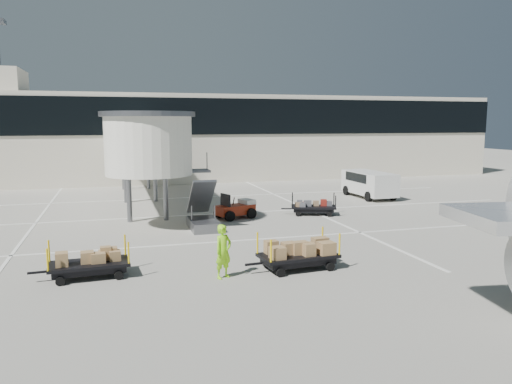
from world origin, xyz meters
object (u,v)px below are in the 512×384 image
Objects in this scene: box_cart_near at (295,255)px; box_cart_far at (88,263)px; baggage_tug at (236,209)px; suitcase_cart at (313,207)px; ground_worker at (223,251)px; minivan at (368,182)px.

box_cart_near reaches higher than box_cart_far.
suitcase_cart is (4.70, -0.25, -0.09)m from baggage_tug.
ground_worker reaches higher than minivan.
suitcase_cart is 0.90× the size of box_cart_near.
baggage_tug is at bearing -156.47° from minivan.
suitcase_cart is at bearing 32.21° from box_cart_far.
ground_worker is at bearing -20.43° from box_cart_far.
baggage_tug is 0.72× the size of box_cart_far.
baggage_tug is 12.10m from box_cart_far.
box_cart_far is (-7.44, 1.04, -0.01)m from box_cart_near.
baggage_tug reaches higher than box_cart_near.
box_cart_near is 19.38m from minivan.
baggage_tug is 12.43m from minivan.
box_cart_near is 2.88m from ground_worker.
ground_worker is at bearing -133.23° from minivan.
ground_worker is at bearing -125.19° from baggage_tug.
minivan is (14.36, 15.87, 0.16)m from ground_worker.
box_cart_far is 23.90m from minivan.
ground_worker is at bearing -106.69° from suitcase_cart.
minivan is (18.97, 14.52, 0.59)m from box_cart_far.
suitcase_cart is 0.65× the size of minivan.
ground_worker reaches higher than baggage_tug.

